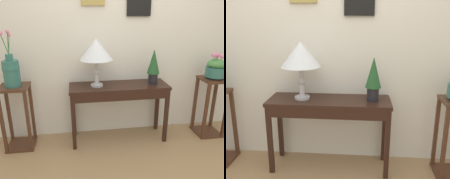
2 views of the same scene
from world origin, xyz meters
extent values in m
cube|color=silver|center=(0.00, 1.32, 1.40)|extent=(9.00, 0.10, 2.80)
cube|color=black|center=(0.31, 1.26, 1.69)|extent=(0.30, 0.02, 0.26)
cube|color=#C464A4|center=(0.31, 1.25, 1.69)|extent=(0.24, 0.01, 0.21)
cube|color=black|center=(0.03, 1.03, 0.74)|extent=(1.22, 0.40, 0.03)
cube|color=black|center=(0.03, 0.85, 0.67)|extent=(1.15, 0.03, 0.10)
cube|color=black|center=(-0.55, 0.86, 0.36)|extent=(0.04, 0.04, 0.72)
cube|color=black|center=(0.60, 0.86, 0.36)|extent=(0.04, 0.04, 0.72)
cube|color=black|center=(-0.55, 1.20, 0.36)|extent=(0.04, 0.04, 0.72)
cube|color=black|center=(0.60, 1.20, 0.36)|extent=(0.04, 0.04, 0.72)
cylinder|color=#B7B7BC|center=(-0.25, 1.03, 0.77)|extent=(0.15, 0.15, 0.02)
cylinder|color=#B7B7BC|center=(-0.25, 1.03, 0.85)|extent=(0.05, 0.05, 0.15)
sphere|color=#B7B7BC|center=(-0.25, 1.03, 0.93)|extent=(0.08, 0.08, 0.08)
cylinder|color=#B7B7BC|center=(-0.25, 1.03, 1.00)|extent=(0.05, 0.05, 0.15)
cone|color=silver|center=(-0.25, 1.03, 1.20)|extent=(0.39, 0.39, 0.24)
cylinder|color=black|center=(0.46, 1.02, 0.82)|extent=(0.12, 0.12, 0.13)
cone|color=#235128|center=(0.46, 1.02, 1.04)|extent=(0.15, 0.15, 0.30)
cube|color=#472819|center=(-1.22, 1.03, 0.79)|extent=(0.33, 0.33, 0.03)
cube|color=#472819|center=(-1.22, 1.03, 0.01)|extent=(0.33, 0.33, 0.03)
cube|color=#472819|center=(-1.36, 0.89, 0.40)|extent=(0.04, 0.03, 0.74)
cube|color=#472819|center=(-1.07, 0.89, 0.40)|extent=(0.04, 0.03, 0.74)
cube|color=#472819|center=(-1.36, 1.17, 0.40)|extent=(0.04, 0.04, 0.74)
cube|color=#472819|center=(-1.07, 1.17, 0.40)|extent=(0.04, 0.04, 0.74)
cylinder|color=#2D665B|center=(-1.22, 1.03, 0.95)|extent=(0.18, 0.18, 0.30)
sphere|color=#2D665B|center=(-1.22, 1.03, 1.02)|extent=(0.19, 0.19, 0.19)
cylinder|color=#2D665B|center=(-1.22, 1.03, 1.14)|extent=(0.08, 0.08, 0.07)
cylinder|color=#2D662D|center=(-1.21, 1.06, 1.27)|extent=(0.03, 0.07, 0.20)
sphere|color=pink|center=(-1.20, 1.09, 1.37)|extent=(0.04, 0.04, 0.04)
cylinder|color=#2D662D|center=(-1.21, 1.05, 1.29)|extent=(0.02, 0.05, 0.24)
sphere|color=pink|center=(-1.21, 1.07, 1.41)|extent=(0.04, 0.04, 0.04)
cylinder|color=#2D662D|center=(-1.24, 1.02, 1.29)|extent=(0.06, 0.03, 0.23)
sphere|color=pink|center=(-1.27, 1.02, 1.40)|extent=(0.05, 0.05, 0.05)
cube|color=#472819|center=(1.27, 0.98, 0.79)|extent=(0.33, 0.33, 0.03)
cube|color=#472819|center=(1.27, 0.98, 0.01)|extent=(0.33, 0.33, 0.03)
cube|color=#472819|center=(1.12, 0.83, 0.40)|extent=(0.04, 0.03, 0.74)
cube|color=#472819|center=(1.12, 1.12, 0.40)|extent=(0.04, 0.04, 0.74)
cube|color=#472819|center=(1.41, 1.12, 0.40)|extent=(0.04, 0.04, 0.74)
cylinder|color=#2D665B|center=(1.27, 0.98, 0.81)|extent=(0.11, 0.11, 0.02)
cylinder|color=#2D665B|center=(1.27, 0.98, 0.88)|extent=(0.25, 0.25, 0.13)
ellipsoid|color=#478442|center=(1.27, 0.98, 0.99)|extent=(0.22, 0.22, 0.12)
cylinder|color=#478442|center=(1.24, 0.97, 1.03)|extent=(0.06, 0.02, 0.16)
sphere|color=pink|center=(1.21, 0.96, 1.10)|extent=(0.06, 0.06, 0.06)
cylinder|color=#478442|center=(1.24, 0.98, 1.03)|extent=(0.06, 0.01, 0.17)
sphere|color=pink|center=(1.22, 0.98, 1.12)|extent=(0.04, 0.04, 0.04)
cylinder|color=#478442|center=(1.27, 0.99, 1.02)|extent=(0.02, 0.03, 0.14)
sphere|color=pink|center=(1.27, 1.00, 1.09)|extent=(0.06, 0.06, 0.06)
cylinder|color=#478442|center=(1.29, 0.96, 1.02)|extent=(0.06, 0.04, 0.14)
sphere|color=pink|center=(1.31, 0.94, 1.09)|extent=(0.06, 0.06, 0.06)
camera|label=1|loc=(-0.47, -1.64, 1.65)|focal=36.92mm
camera|label=2|loc=(0.33, -1.42, 1.55)|focal=41.54mm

